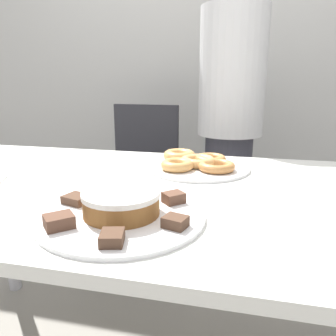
{
  "coord_description": "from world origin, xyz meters",
  "views": [
    {
      "loc": [
        0.23,
        -0.89,
        1.06
      ],
      "look_at": [
        0.03,
        0.0,
        0.81
      ],
      "focal_mm": 35.0,
      "sensor_mm": 36.0,
      "label": 1
    }
  ],
  "objects_px": {
    "plate_cake": "(122,216)",
    "frosted_cake": "(121,203)",
    "person_standing": "(230,122)",
    "office_chair_left": "(139,189)",
    "plate_donuts": "(198,167)"
  },
  "relations": [
    {
      "from": "plate_cake",
      "to": "frosted_cake",
      "type": "xyz_separation_m",
      "value": [
        -0.0,
        0.0,
        0.03
      ]
    },
    {
      "from": "person_standing",
      "to": "plate_cake",
      "type": "height_order",
      "value": "person_standing"
    },
    {
      "from": "plate_cake",
      "to": "frosted_cake",
      "type": "bearing_deg",
      "value": 97.13
    },
    {
      "from": "person_standing",
      "to": "plate_donuts",
      "type": "distance_m",
      "value": 0.62
    },
    {
      "from": "plate_donuts",
      "to": "office_chair_left",
      "type": "bearing_deg",
      "value": 124.8
    },
    {
      "from": "office_chair_left",
      "to": "person_standing",
      "type": "bearing_deg",
      "value": 2.91
    },
    {
      "from": "person_standing",
      "to": "plate_cake",
      "type": "xyz_separation_m",
      "value": [
        -0.19,
        -1.08,
        -0.09
      ]
    },
    {
      "from": "person_standing",
      "to": "frosted_cake",
      "type": "xyz_separation_m",
      "value": [
        -0.19,
        -1.08,
        -0.05
      ]
    },
    {
      "from": "person_standing",
      "to": "plate_cake",
      "type": "distance_m",
      "value": 1.1
    },
    {
      "from": "plate_donuts",
      "to": "person_standing",
      "type": "bearing_deg",
      "value": 82.2
    },
    {
      "from": "plate_cake",
      "to": "office_chair_left",
      "type": "bearing_deg",
      "value": 106.06
    },
    {
      "from": "frosted_cake",
      "to": "person_standing",
      "type": "bearing_deg",
      "value": 79.79
    },
    {
      "from": "person_standing",
      "to": "office_chair_left",
      "type": "xyz_separation_m",
      "value": [
        -0.5,
        -0.01,
        -0.4
      ]
    },
    {
      "from": "office_chair_left",
      "to": "frosted_cake",
      "type": "xyz_separation_m",
      "value": [
        0.31,
        -1.07,
        0.35
      ]
    },
    {
      "from": "plate_cake",
      "to": "frosted_cake",
      "type": "distance_m",
      "value": 0.03
    }
  ]
}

